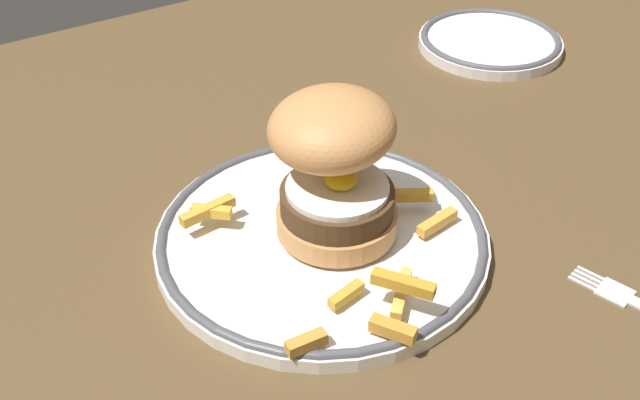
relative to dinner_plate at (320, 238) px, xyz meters
The scene contains 5 objects.
ground_plane 3.19cm from the dinner_plate, 82.77° to the right, with size 148.21×105.01×4.00cm, color brown.
dinner_plate is the anchor object (origin of this frame).
burger 6.63cm from the dinner_plate, 17.14° to the left, with size 11.25×11.93×11.21cm.
fries_pile 5.39cm from the dinner_plate, 99.70° to the right, with size 19.47×20.30×2.74cm.
side_plate 40.70cm from the dinner_plate, 27.89° to the left, with size 16.62×16.62×1.60cm.
Camera 1 is at (-25.20, -37.31, 39.84)cm, focal length 42.58 mm.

